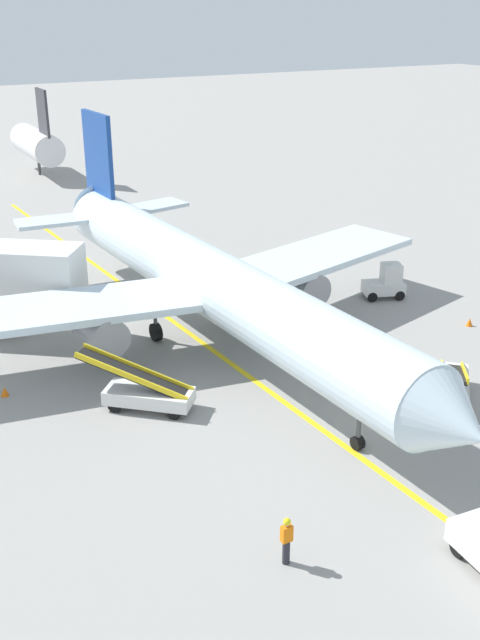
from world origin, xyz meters
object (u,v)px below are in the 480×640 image
ground_crew_marshaller (286,539)px  safety_cone_nose_left (469,322)px  safety_cone_nose_right (5,391)px  belt_loader_forward_hold (451,385)px  baggage_tug_near_wing (386,283)px  safety_cone_wingtip_left (338,312)px  airliner (206,279)px  safety_cone_wingtip_right (252,293)px  belt_loader_aft_hold (146,392)px

ground_crew_marshaller → safety_cone_nose_left: 21.80m
ground_crew_marshaller → safety_cone_nose_left: size_ratio=3.86×
ground_crew_marshaller → safety_cone_nose_left: ground_crew_marshaller is taller
ground_crew_marshaller → safety_cone_nose_right: size_ratio=3.86×
belt_loader_forward_hold → ground_crew_marshaller: belt_loader_forward_hold is taller
baggage_tug_near_wing → safety_cone_wingtip_left: bearing=-167.7°
airliner → safety_cone_nose_right: (-10.55, -0.94, -3.20)m
airliner → baggage_tug_near_wing: 12.40m
ground_crew_marshaller → safety_cone_wingtip_right: 23.27m
safety_cone_wingtip_left → safety_cone_nose_left: bearing=-41.0°
safety_cone_nose_left → safety_cone_wingtip_right: 12.58m
airliner → safety_cone_wingtip_right: 7.64m
safety_cone_wingtip_left → ground_crew_marshaller: bearing=-130.1°
safety_cone_nose_right → safety_cone_wingtip_left: 18.60m
belt_loader_aft_hold → belt_loader_forward_hold: bearing=-25.9°
belt_loader_aft_hold → safety_cone_wingtip_right: belt_loader_aft_hold is taller
safety_cone_nose_left → airliner: bearing=159.2°
baggage_tug_near_wing → belt_loader_forward_hold: belt_loader_forward_hold is taller
belt_loader_aft_hold → safety_cone_wingtip_left: size_ratio=10.39×
safety_cone_wingtip_right → belt_loader_forward_hold: bearing=-85.0°
ground_crew_marshaller → safety_cone_nose_right: ground_crew_marshaller is taller
airliner → safety_cone_wingtip_left: bearing=-2.8°
baggage_tug_near_wing → safety_cone_wingtip_left: (-4.10, -0.89, -0.71)m
baggage_tug_near_wing → safety_cone_nose_right: (-22.69, -1.43, -0.71)m
belt_loader_aft_hold → safety_cone_wingtip_right: size_ratio=10.39×
belt_loader_forward_hold → ground_crew_marshaller: (-11.92, -5.40, 0.13)m
belt_loader_forward_hold → safety_cone_nose_left: (6.81, 5.73, -0.56)m
belt_loader_forward_hold → safety_cone_nose_left: bearing=40.1°
airliner → safety_cone_nose_left: 14.72m
belt_loader_aft_hold → airliner: bearing=42.9°
baggage_tug_near_wing → belt_loader_aft_hold: bearing=-162.6°
belt_loader_forward_hold → ground_crew_marshaller: 13.09m
airliner → belt_loader_forward_hold: 12.97m
airliner → safety_cone_nose_right: bearing=-174.9°
airliner → safety_cone_wingtip_left: size_ratio=80.27×
belt_loader_forward_hold → safety_cone_nose_right: belt_loader_forward_hold is taller
belt_loader_aft_hold → ground_crew_marshaller: bearing=-89.5°
airliner → baggage_tug_near_wing: airliner is taller
airliner → ground_crew_marshaller: bearing=-108.1°
ground_crew_marshaller → safety_cone_wingtip_right: (10.58, 20.72, -0.69)m
belt_loader_aft_hold → ground_crew_marshaller: belt_loader_aft_hold is taller
belt_loader_forward_hold → baggage_tug_near_wing: bearing=64.0°
belt_loader_forward_hold → belt_loader_aft_hold: size_ratio=0.98×
safety_cone_wingtip_left → safety_cone_wingtip_right: (-2.75, 4.89, 0.00)m
safety_cone_nose_left → belt_loader_aft_hold: bearing=179.7°
airliner → safety_cone_nose_left: size_ratio=80.27×
airliner → belt_loader_aft_hold: bearing=-137.1°
belt_loader_forward_hold → safety_cone_wingtip_right: bearing=95.0°
belt_loader_aft_hold → safety_cone_nose_right: 6.59m
baggage_tug_near_wing → ground_crew_marshaller: bearing=-136.2°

